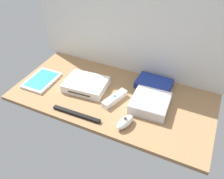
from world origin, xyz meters
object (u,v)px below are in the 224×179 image
(sensor_bar, at_px, (76,114))
(game_console, at_px, (86,84))
(network_router, at_px, (154,84))
(remote_wand, at_px, (115,99))
(game_case, at_px, (42,80))
(mini_computer, at_px, (150,103))
(remote_nunchuk, at_px, (125,122))

(sensor_bar, bearing_deg, game_console, 105.63)
(game_console, relative_size, network_router, 1.21)
(remote_wand, bearing_deg, network_router, 71.92)
(game_console, relative_size, sensor_bar, 0.93)
(game_case, xyz_separation_m, sensor_bar, (0.30, -0.14, -0.00))
(network_router, bearing_deg, game_console, -151.54)
(sensor_bar, bearing_deg, mini_computer, 32.40)
(game_console, relative_size, mini_computer, 1.25)
(game_case, height_order, remote_wand, remote_wand)
(mini_computer, distance_m, sensor_bar, 0.34)
(remote_wand, distance_m, sensor_bar, 0.20)
(game_case, bearing_deg, remote_nunchuk, -12.02)
(network_router, bearing_deg, remote_nunchuk, -93.86)
(game_case, xyz_separation_m, network_router, (0.56, 0.21, 0.01))
(game_console, distance_m, remote_nunchuk, 0.32)
(remote_nunchuk, xyz_separation_m, sensor_bar, (-0.22, -0.04, -0.01))
(network_router, distance_m, remote_wand, 0.24)
(game_case, relative_size, network_router, 1.04)
(network_router, relative_size, remote_nunchuk, 1.70)
(remote_wand, bearing_deg, game_case, -159.24)
(remote_wand, distance_m, remote_nunchuk, 0.16)
(mini_computer, relative_size, sensor_bar, 0.74)
(network_router, bearing_deg, mini_computer, -77.48)
(network_router, distance_m, sensor_bar, 0.44)
(network_router, relative_size, sensor_bar, 0.77)
(remote_wand, height_order, remote_nunchuk, remote_nunchuk)
(remote_wand, relative_size, remote_nunchuk, 1.40)
(remote_wand, bearing_deg, game_console, -172.94)
(mini_computer, bearing_deg, game_console, 179.04)
(game_console, height_order, remote_wand, game_console)
(game_console, distance_m, mini_computer, 0.35)
(game_case, distance_m, sensor_bar, 0.34)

